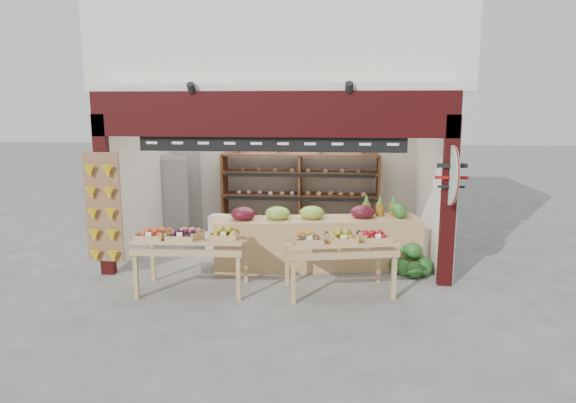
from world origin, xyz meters
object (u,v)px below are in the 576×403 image
at_px(refrigerator, 180,194).
at_px(display_table_left, 186,239).
at_px(mid_counter, 316,241).
at_px(watermelon_pile, 411,262).
at_px(back_shelving, 300,180).
at_px(display_table_right, 339,241).
at_px(cardboard_stack, 231,237).

bearing_deg(refrigerator, display_table_left, -65.13).
height_order(mid_counter, watermelon_pile, mid_counter).
distance_m(back_shelving, display_table_left, 3.84).
distance_m(display_table_left, display_table_right, 2.31).
height_order(back_shelving, mid_counter, back_shelving).
distance_m(refrigerator, cardboard_stack, 1.99).
bearing_deg(display_table_left, display_table_right, 2.55).
distance_m(mid_counter, display_table_right, 1.27).
relative_size(refrigerator, display_table_left, 1.07).
xyz_separation_m(back_shelving, refrigerator, (-2.65, -0.02, -0.33)).
height_order(cardboard_stack, watermelon_pile, cardboard_stack).
height_order(back_shelving, watermelon_pile, back_shelving).
bearing_deg(refrigerator, back_shelving, 6.66).
relative_size(cardboard_stack, display_table_right, 0.60).
distance_m(display_table_left, watermelon_pile, 3.75).
distance_m(back_shelving, cardboard_stack, 2.04).
xyz_separation_m(mid_counter, watermelon_pile, (1.60, -0.15, -0.28)).
xyz_separation_m(back_shelving, cardboard_stack, (-1.25, -1.29, -0.96)).
bearing_deg(display_table_right, display_table_left, -177.45).
relative_size(cardboard_stack, display_table_left, 0.63).
bearing_deg(display_table_left, mid_counter, 33.57).
relative_size(refrigerator, display_table_right, 1.02).
bearing_deg(mid_counter, refrigerator, 144.21).
height_order(cardboard_stack, mid_counter, mid_counter).
xyz_separation_m(cardboard_stack, display_table_left, (-0.21, -2.24, 0.55)).
height_order(back_shelving, cardboard_stack, back_shelving).
distance_m(cardboard_stack, watermelon_pile, 3.50).
relative_size(refrigerator, mid_counter, 0.49).
xyz_separation_m(back_shelving, watermelon_pile, (2.06, -2.40, -1.02)).
height_order(display_table_left, watermelon_pile, display_table_left).
bearing_deg(display_table_right, mid_counter, 108.10).
distance_m(refrigerator, display_table_left, 3.71).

